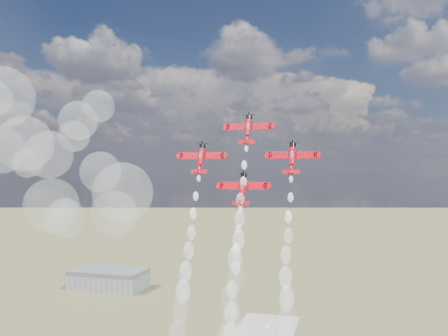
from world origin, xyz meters
TOP-DOWN VIEW (x-y plane):
  - hangar at (-120.00, 180.00)m, footprint 50.00×28.00m
  - plane_lead at (15.37, 11.79)m, footprint 12.80×6.03m
  - plane_left at (2.77, 8.32)m, footprint 12.80×6.03m
  - plane_right at (27.96, 8.32)m, footprint 12.80×6.03m
  - plane_slot at (15.37, 4.85)m, footprint 12.80×6.03m
  - smoke_trail_lead at (15.41, -6.25)m, footprint 5.54×23.04m
  - smoke_trail_left at (2.92, -9.62)m, footprint 5.21×22.80m
  - drifted_smoke_cloud at (-58.25, 29.09)m, footprint 67.93×34.92m

SIDE VIEW (x-z plane):
  - hangar at x=-120.00m, z-range 0.00..13.00m
  - smoke_trail_left at x=2.92m, z-range 19.81..68.73m
  - smoke_trail_lead at x=15.41m, z-range 27.82..76.75m
  - plane_slot at x=15.37m, z-range 73.68..82.33m
  - plane_left at x=2.77m, z-range 81.78..90.43m
  - plane_right at x=27.96m, z-range 81.78..90.43m
  - drifted_smoke_cloud at x=-58.25m, z-range 56.35..116.14m
  - plane_lead at x=15.37m, z-range 89.88..98.53m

